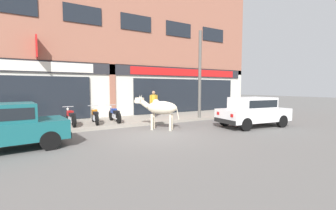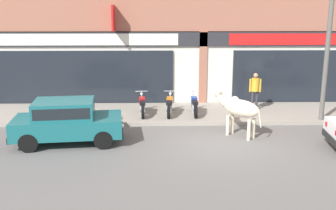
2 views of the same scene
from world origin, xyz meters
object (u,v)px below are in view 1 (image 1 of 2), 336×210
object	(u,v)px
car_0	(1,125)
cow	(160,108)
car_1	(253,110)
motorcycle_1	(95,116)
motorcycle_2	(115,115)
utility_pole	(200,75)
pedestrian	(154,101)
motorcycle_0	(71,117)

from	to	relation	value
car_0	cow	bearing A→B (deg)	6.15
car_1	motorcycle_1	distance (m)	7.89
motorcycle_2	motorcycle_1	bearing A→B (deg)	-178.08
motorcycle_1	utility_pole	size ratio (longest dim) A/B	0.35
car_0	motorcycle_1	world-z (taller)	car_0
car_0	utility_pole	xyz separation A→B (m)	(9.41, 2.23, 1.89)
car_0	motorcycle_2	bearing A→B (deg)	35.47
cow	car_1	xyz separation A→B (m)	(4.33, -1.66, -0.19)
car_0	car_1	xyz separation A→B (m)	(10.14, -1.04, 0.00)
cow	motorcycle_1	xyz separation A→B (m)	(-2.34, 2.54, -0.49)
car_0	pedestrian	distance (m)	8.14
motorcycle_0	motorcycle_2	world-z (taller)	same
cow	car_0	world-z (taller)	cow
cow	motorcycle_0	size ratio (longest dim) A/B	0.93
car_1	motorcycle_1	size ratio (longest dim) A/B	2.06
cow	motorcycle_2	bearing A→B (deg)	116.98
car_0	motorcycle_0	size ratio (longest dim) A/B	2.06
car_0	motorcycle_1	xyz separation A→B (m)	(3.47, 3.17, -0.30)
motorcycle_1	pedestrian	size ratio (longest dim) A/B	1.13
car_1	motorcycle_1	world-z (taller)	car_1
car_1	motorcycle_1	xyz separation A→B (m)	(-6.67, 4.21, -0.30)
motorcycle_0	motorcycle_1	size ratio (longest dim) A/B	1.00
cow	utility_pole	xyz separation A→B (m)	(3.60, 1.60, 1.70)
utility_pole	motorcycle_2	bearing A→B (deg)	168.75
car_0	motorcycle_1	distance (m)	4.71
motorcycle_2	cow	bearing A→B (deg)	-63.02
car_0	motorcycle_0	distance (m)	3.95
car_1	pedestrian	distance (m)	5.75
motorcycle_1	motorcycle_2	xyz separation A→B (m)	(1.02, 0.03, 0.00)
pedestrian	motorcycle_2	bearing A→B (deg)	-166.03
motorcycle_2	utility_pole	distance (m)	5.47
cow	motorcycle_0	distance (m)	4.32
car_1	pedestrian	size ratio (longest dim) A/B	2.34
cow	car_0	distance (m)	5.85
car_1	motorcycle_0	bearing A→B (deg)	151.68
motorcycle_0	motorcycle_2	bearing A→B (deg)	1.12
car_0	pedestrian	bearing A→B (deg)	28.38
motorcycle_2	car_1	bearing A→B (deg)	-36.91
car_0	car_1	bearing A→B (deg)	-5.83
motorcycle_0	motorcycle_1	world-z (taller)	same
car_0	motorcycle_1	bearing A→B (deg)	42.39
car_0	motorcycle_2	xyz separation A→B (m)	(4.50, 3.20, -0.30)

